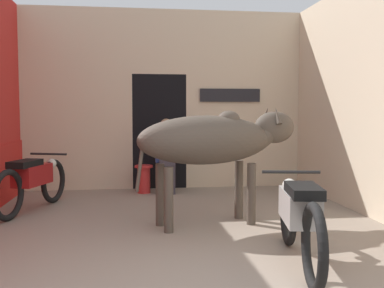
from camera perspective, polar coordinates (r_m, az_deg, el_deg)
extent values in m
cube|color=beige|center=(8.31, -3.59, 12.76)|extent=(5.02, 0.18, 1.15)
cube|color=beige|center=(8.26, -14.29, 1.50)|extent=(1.93, 0.18, 2.06)
cube|color=beige|center=(8.44, 6.35, 1.66)|extent=(2.12, 0.18, 2.06)
cube|color=black|center=(8.57, -4.31, 1.71)|extent=(0.97, 0.90, 2.06)
cube|color=black|center=(8.28, 4.86, 6.19)|extent=(1.11, 0.03, 0.24)
cube|color=beige|center=(6.35, 22.54, 5.76)|extent=(0.18, 5.21, 3.22)
ellipsoid|color=#4C4238|center=(5.46, 1.80, 0.51)|extent=(1.82, 1.00, 0.60)
ellipsoid|color=#4C4238|center=(5.57, 4.69, 3.10)|extent=(0.33, 0.31, 0.22)
cylinder|color=#4C4238|center=(5.80, 9.08, 1.15)|extent=(0.45, 0.36, 0.39)
ellipsoid|color=#4C4238|center=(5.88, 10.41, 2.09)|extent=(0.61, 0.46, 0.41)
cylinder|color=#4C4238|center=(5.22, -6.56, -2.31)|extent=(0.15, 0.07, 0.68)
cylinder|color=#4C4238|center=(5.91, 5.97, -5.76)|extent=(0.11, 0.11, 0.76)
cylinder|color=#4C4238|center=(5.61, 7.55, -6.31)|extent=(0.11, 0.11, 0.76)
cylinder|color=#4C4238|center=(5.53, -4.07, -6.44)|extent=(0.11, 0.11, 0.76)
cylinder|color=#4C4238|center=(5.20, -2.99, -7.11)|extent=(0.11, 0.11, 0.76)
cone|color=#473D33|center=(5.97, 9.37, 3.60)|extent=(0.10, 0.17, 0.23)
cone|color=#473D33|center=(5.73, 10.79, 3.56)|extent=(0.10, 0.17, 0.23)
torus|color=black|center=(3.69, 15.21, -12.48)|extent=(0.20, 0.70, 0.70)
torus|color=black|center=(4.85, 12.11, -8.41)|extent=(0.20, 0.70, 0.70)
cube|color=#9E9993|center=(4.22, 13.48, -7.74)|extent=(0.40, 0.71, 0.28)
cube|color=black|center=(4.01, 14.00, -5.75)|extent=(0.35, 0.57, 0.09)
cylinder|color=black|center=(4.64, 12.46, -3.49)|extent=(0.58, 0.14, 0.03)
sphere|color=silver|center=(4.75, 12.26, -5.20)|extent=(0.15, 0.15, 0.15)
torus|color=black|center=(6.21, -22.33, -6.01)|extent=(0.29, 0.66, 0.67)
torus|color=black|center=(7.20, -17.20, -4.52)|extent=(0.29, 0.66, 0.67)
cube|color=maroon|center=(6.67, -19.61, -3.72)|extent=(0.47, 0.70, 0.28)
cube|color=black|center=(6.50, -20.43, -2.35)|extent=(0.41, 0.57, 0.09)
cylinder|color=black|center=(7.04, -17.77, -1.22)|extent=(0.56, 0.21, 0.03)
sphere|color=silver|center=(7.12, -17.42, -2.39)|extent=(0.15, 0.15, 0.15)
cube|color=#3D3842|center=(7.62, -3.20, -4.59)|extent=(0.27, 0.14, 0.48)
cube|color=#3D3842|center=(7.67, -3.26, -2.36)|extent=(0.27, 0.32, 0.11)
cube|color=navy|center=(7.71, -3.30, -0.30)|extent=(0.38, 0.20, 0.54)
sphere|color=#937051|center=(7.70, -3.31, 2.48)|extent=(0.20, 0.20, 0.20)
cylinder|color=red|center=(7.75, -6.13, -4.59)|extent=(0.22, 0.22, 0.44)
cylinder|color=red|center=(7.72, -6.14, -2.84)|extent=(0.31, 0.31, 0.04)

